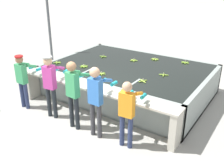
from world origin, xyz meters
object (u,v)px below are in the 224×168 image
(banana_bunch_floating_1, at_px, (155,59))
(banana_bunch_floating_8, at_px, (134,60))
(knife_0, at_px, (96,89))
(banana_bunch_floating_6, at_px, (164,75))
(worker_4, at_px, (127,109))
(banana_bunch_floating_0, at_px, (101,74))
(banana_bunch_floating_2, at_px, (103,56))
(banana_bunch_floating_5, at_px, (185,62))
(worker_0, at_px, (23,77))
(banana_bunch_floating_7, at_px, (143,81))
(worker_2, at_px, (74,89))
(banana_bunch_floating_3, at_px, (84,66))
(worker_1, at_px, (51,81))
(support_post_left, at_px, (50,33))
(banana_bunch_floating_4, at_px, (57,63))
(worker_3, at_px, (96,96))

(banana_bunch_floating_1, relative_size, banana_bunch_floating_8, 1.01)
(knife_0, bearing_deg, banana_bunch_floating_6, 62.01)
(banana_bunch_floating_6, bearing_deg, worker_4, -85.89)
(banana_bunch_floating_0, bearing_deg, banana_bunch_floating_6, 30.64)
(banana_bunch_floating_1, xyz_separation_m, banana_bunch_floating_2, (-1.62, -0.72, 0.00))
(banana_bunch_floating_5, distance_m, banana_bunch_floating_8, 1.66)
(worker_0, relative_size, banana_bunch_floating_7, 5.98)
(worker_2, relative_size, banana_bunch_floating_1, 6.24)
(banana_bunch_floating_1, relative_size, banana_bunch_floating_3, 1.00)
(worker_1, distance_m, banana_bunch_floating_7, 2.43)
(banana_bunch_floating_7, bearing_deg, worker_2, -122.40)
(banana_bunch_floating_2, distance_m, banana_bunch_floating_7, 2.50)
(banana_bunch_floating_6, relative_size, support_post_left, 0.09)
(banana_bunch_floating_3, distance_m, banana_bunch_floating_6, 2.45)
(banana_bunch_floating_4, bearing_deg, banana_bunch_floating_2, 58.36)
(support_post_left, bearing_deg, banana_bunch_floating_3, -17.54)
(banana_bunch_floating_4, relative_size, support_post_left, 0.09)
(worker_4, xyz_separation_m, banana_bunch_floating_0, (-1.69, 1.39, 0.02))
(worker_0, relative_size, worker_2, 0.90)
(worker_1, bearing_deg, worker_3, -2.76)
(worker_1, distance_m, banana_bunch_floating_5, 4.34)
(banana_bunch_floating_7, height_order, knife_0, banana_bunch_floating_7)
(worker_1, relative_size, banana_bunch_floating_3, 6.07)
(worker_1, distance_m, banana_bunch_floating_8, 3.06)
(worker_0, distance_m, banana_bunch_floating_0, 2.19)
(banana_bunch_floating_4, xyz_separation_m, banana_bunch_floating_6, (3.29, 0.88, 0.00))
(banana_bunch_floating_2, relative_size, banana_bunch_floating_6, 1.01)
(worker_0, height_order, worker_4, worker_4)
(banana_bunch_floating_0, height_order, banana_bunch_floating_3, same)
(banana_bunch_floating_1, distance_m, banana_bunch_floating_7, 2.02)
(worker_3, bearing_deg, worker_1, 177.24)
(worker_2, xyz_separation_m, worker_3, (0.67, 0.01, -0.00))
(worker_0, height_order, knife_0, worker_0)
(banana_bunch_floating_7, distance_m, knife_0, 1.34)
(worker_3, distance_m, banana_bunch_floating_0, 1.70)
(banana_bunch_floating_1, bearing_deg, banana_bunch_floating_5, 12.64)
(banana_bunch_floating_3, bearing_deg, worker_1, -83.12)
(banana_bunch_floating_1, xyz_separation_m, banana_bunch_floating_6, (0.83, -1.20, 0.00))
(worker_4, bearing_deg, banana_bunch_floating_7, 105.83)
(banana_bunch_floating_6, bearing_deg, banana_bunch_floating_8, 153.12)
(worker_2, bearing_deg, knife_0, 57.69)
(worker_0, bearing_deg, banana_bunch_floating_2, 75.05)
(worker_1, height_order, worker_2, worker_2)
(banana_bunch_floating_5, relative_size, support_post_left, 0.09)
(banana_bunch_floating_8, bearing_deg, worker_4, -62.87)
(banana_bunch_floating_1, distance_m, banana_bunch_floating_6, 1.46)
(banana_bunch_floating_7, bearing_deg, banana_bunch_floating_3, 178.79)
(banana_bunch_floating_1, height_order, banana_bunch_floating_5, same)
(banana_bunch_floating_3, xyz_separation_m, banana_bunch_floating_8, (0.98, 1.39, 0.00))
(banana_bunch_floating_5, bearing_deg, worker_3, -101.43)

